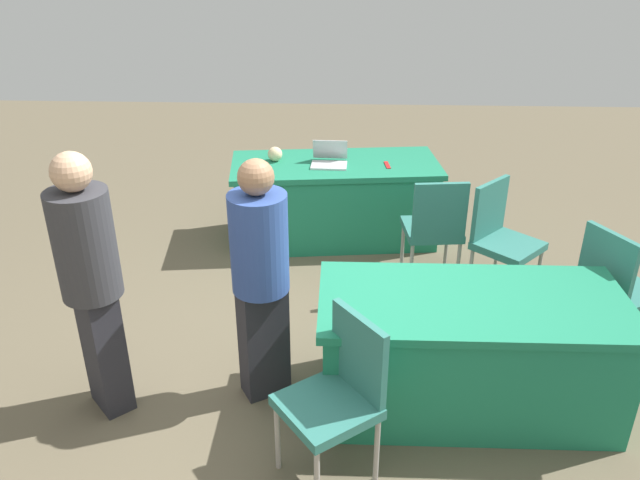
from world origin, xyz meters
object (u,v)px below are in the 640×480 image
at_px(chair_tucked_right, 616,285).
at_px(chair_aisle, 501,234).
at_px(table_mid_left, 468,352).
at_px(person_attendee_browsing, 91,276).
at_px(yarn_ball, 275,154).
at_px(scissors_red, 387,165).
at_px(person_presenter, 260,273).
at_px(table_foreground, 335,200).
at_px(chair_tucked_left, 338,391).
at_px(laptop_silver, 329,160).
at_px(chair_near_front, 434,225).

relative_size(chair_tucked_right, chair_aisle, 1.01).
relative_size(table_mid_left, person_attendee_browsing, 1.10).
height_order(chair_aisle, yarn_ball, chair_aisle).
relative_size(yarn_ball, scissors_red, 0.74).
height_order(yarn_ball, scissors_red, yarn_ball).
bearing_deg(person_presenter, chair_tucked_right, -17.36).
bearing_deg(table_foreground, chair_tucked_right, 137.34).
xyz_separation_m(chair_tucked_left, person_attendee_browsing, (1.41, -0.48, 0.38)).
distance_m(chair_tucked_left, laptop_silver, 2.87).
height_order(table_foreground, chair_tucked_right, chair_tucked_right).
height_order(chair_aisle, scissors_red, chair_aisle).
xyz_separation_m(table_foreground, yarn_ball, (0.55, -0.02, 0.44)).
distance_m(table_mid_left, laptop_silver, 2.47).
relative_size(person_attendee_browsing, laptop_silver, 5.05).
xyz_separation_m(chair_tucked_right, chair_aisle, (0.59, -0.76, -0.01)).
distance_m(laptop_silver, scissors_red, 0.53).
xyz_separation_m(chair_aisle, person_presenter, (1.71, 1.26, 0.33)).
height_order(chair_tucked_right, scissors_red, chair_tucked_right).
relative_size(chair_near_front, yarn_ball, 7.28).
distance_m(chair_tucked_right, scissors_red, 2.24).
relative_size(chair_tucked_left, yarn_ball, 7.16).
distance_m(chair_tucked_left, person_presenter, 0.86).
bearing_deg(laptop_silver, scissors_red, -178.32).
distance_m(chair_near_front, scissors_red, 0.93).
xyz_separation_m(chair_near_front, chair_tucked_left, (0.73, 2.01, -0.01)).
bearing_deg(person_presenter, chair_aisle, 6.82).
distance_m(chair_aisle, yarn_ball, 2.15).
height_order(person_attendee_browsing, yarn_ball, person_attendee_browsing).
relative_size(table_foreground, scissors_red, 10.96).
xyz_separation_m(chair_tucked_right, scissors_red, (1.44, -1.71, 0.21)).
distance_m(table_foreground, chair_tucked_right, 2.60).
bearing_deg(scissors_red, person_presenter, -27.72).
relative_size(table_foreground, chair_aisle, 2.09).
xyz_separation_m(table_foreground, laptop_silver, (0.05, 0.05, 0.41)).
relative_size(chair_tucked_right, person_attendee_browsing, 0.58).
xyz_separation_m(chair_near_front, person_attendee_browsing, (2.15, 1.53, 0.36)).
distance_m(chair_tucked_right, person_attendee_browsing, 3.34).
distance_m(chair_tucked_right, laptop_silver, 2.62).
bearing_deg(table_foreground, table_mid_left, 110.28).
bearing_deg(chair_aisle, person_attendee_browsing, -17.93).
xyz_separation_m(chair_tucked_left, scissors_red, (-0.39, -2.85, 0.21)).
bearing_deg(table_mid_left, chair_near_front, -88.16).
height_order(person_attendee_browsing, scissors_red, person_attendee_browsing).
distance_m(chair_aisle, person_presenter, 2.15).
relative_size(chair_near_front, chair_aisle, 1.02).
bearing_deg(chair_tucked_left, laptop_silver, -34.16).
xyz_separation_m(table_foreground, person_attendee_browsing, (1.34, 2.43, 0.54)).
relative_size(chair_near_front, chair_tucked_right, 1.01).
distance_m(table_foreground, chair_near_front, 1.22).
bearing_deg(chair_near_front, chair_aisle, -17.46).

